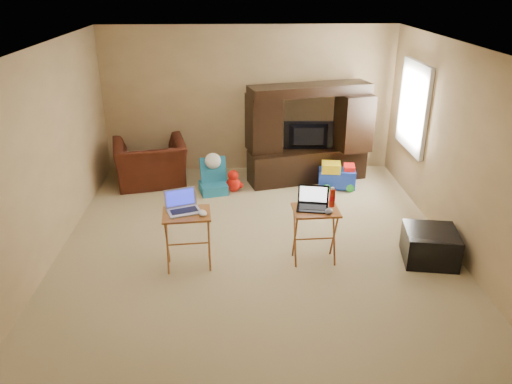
{
  "coord_description": "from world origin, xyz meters",
  "views": [
    {
      "loc": [
        -0.23,
        -5.77,
        3.23
      ],
      "look_at": [
        0.0,
        -0.2,
        0.8
      ],
      "focal_mm": 35.0,
      "sensor_mm": 36.0,
      "label": 1
    }
  ],
  "objects_px": {
    "television": "(309,137)",
    "tray_table_left": "(188,240)",
    "tray_table_right": "(315,235)",
    "water_bottle": "(332,198)",
    "push_toy": "(337,175)",
    "laptop_right": "(313,199)",
    "plush_toy": "(233,181)",
    "child_rocker": "(213,177)",
    "mouse_right": "(329,211)",
    "mouse_left": "(203,213)",
    "ottoman": "(430,246)",
    "laptop_left": "(183,203)",
    "entertainment_center": "(308,134)",
    "recliner": "(151,163)"
  },
  "relations": [
    {
      "from": "mouse_right",
      "to": "water_bottle",
      "type": "bearing_deg",
      "value": 70.71
    },
    {
      "from": "entertainment_center",
      "to": "laptop_right",
      "type": "distance_m",
      "value": 2.65
    },
    {
      "from": "television",
      "to": "tray_table_left",
      "type": "relative_size",
      "value": 1.16
    },
    {
      "from": "child_rocker",
      "to": "laptop_left",
      "type": "relative_size",
      "value": 1.49
    },
    {
      "from": "push_toy",
      "to": "laptop_right",
      "type": "xyz_separation_m",
      "value": [
        -0.76,
        -2.24,
        0.59
      ]
    },
    {
      "from": "plush_toy",
      "to": "water_bottle",
      "type": "xyz_separation_m",
      "value": [
        1.18,
        -2.11,
        0.62
      ]
    },
    {
      "from": "entertainment_center",
      "to": "ottoman",
      "type": "bearing_deg",
      "value": -80.89
    },
    {
      "from": "television",
      "to": "tray_table_left",
      "type": "distance_m",
      "value": 3.25
    },
    {
      "from": "plush_toy",
      "to": "mouse_left",
      "type": "bearing_deg",
      "value": -98.29
    },
    {
      "from": "ottoman",
      "to": "push_toy",
      "type": "bearing_deg",
      "value": 107.03
    },
    {
      "from": "push_toy",
      "to": "ottoman",
      "type": "relative_size",
      "value": 0.97
    },
    {
      "from": "recliner",
      "to": "child_rocker",
      "type": "relative_size",
      "value": 2.05
    },
    {
      "from": "recliner",
      "to": "laptop_right",
      "type": "xyz_separation_m",
      "value": [
        2.31,
        -2.55,
        0.45
      ]
    },
    {
      "from": "laptop_left",
      "to": "entertainment_center",
      "type": "bearing_deg",
      "value": 35.73
    },
    {
      "from": "television",
      "to": "tray_table_right",
      "type": "distance_m",
      "value": 2.65
    },
    {
      "from": "tray_table_right",
      "to": "entertainment_center",
      "type": "bearing_deg",
      "value": 81.77
    },
    {
      "from": "push_toy",
      "to": "tray_table_right",
      "type": "height_order",
      "value": "tray_table_right"
    },
    {
      "from": "entertainment_center",
      "to": "mouse_right",
      "type": "xyz_separation_m",
      "value": [
        -0.14,
        -2.77,
        -0.09
      ]
    },
    {
      "from": "tray_table_right",
      "to": "child_rocker",
      "type": "bearing_deg",
      "value": 118.91
    },
    {
      "from": "plush_toy",
      "to": "water_bottle",
      "type": "relative_size",
      "value": 1.71
    },
    {
      "from": "tray_table_left",
      "to": "push_toy",
      "type": "bearing_deg",
      "value": 41.3
    },
    {
      "from": "child_rocker",
      "to": "mouse_right",
      "type": "bearing_deg",
      "value": -71.23
    },
    {
      "from": "television",
      "to": "tray_table_right",
      "type": "height_order",
      "value": "television"
    },
    {
      "from": "child_rocker",
      "to": "laptop_left",
      "type": "bearing_deg",
      "value": -109.71
    },
    {
      "from": "laptop_right",
      "to": "child_rocker",
      "type": "bearing_deg",
      "value": 131.29
    },
    {
      "from": "push_toy",
      "to": "laptop_left",
      "type": "height_order",
      "value": "laptop_left"
    },
    {
      "from": "mouse_right",
      "to": "child_rocker",
      "type": "bearing_deg",
      "value": 122.28
    },
    {
      "from": "entertainment_center",
      "to": "water_bottle",
      "type": "distance_m",
      "value": 2.57
    },
    {
      "from": "television",
      "to": "mouse_left",
      "type": "distance_m",
      "value": 3.18
    },
    {
      "from": "ottoman",
      "to": "tray_table_right",
      "type": "relative_size",
      "value": 0.88
    },
    {
      "from": "plush_toy",
      "to": "laptop_left",
      "type": "bearing_deg",
      "value": -104.07
    },
    {
      "from": "tray_table_right",
      "to": "water_bottle",
      "type": "bearing_deg",
      "value": 19.48
    },
    {
      "from": "television",
      "to": "mouse_right",
      "type": "height_order",
      "value": "television"
    },
    {
      "from": "laptop_left",
      "to": "push_toy",
      "type": "bearing_deg",
      "value": 25.3
    },
    {
      "from": "water_bottle",
      "to": "tray_table_right",
      "type": "bearing_deg",
      "value": -158.2
    },
    {
      "from": "television",
      "to": "laptop_left",
      "type": "relative_size",
      "value": 2.22
    },
    {
      "from": "child_rocker",
      "to": "ottoman",
      "type": "relative_size",
      "value": 0.9
    },
    {
      "from": "mouse_left",
      "to": "laptop_left",
      "type": "bearing_deg",
      "value": 155.56
    },
    {
      "from": "plush_toy",
      "to": "laptop_right",
      "type": "distance_m",
      "value": 2.45
    },
    {
      "from": "tray_table_left",
      "to": "laptop_right",
      "type": "relative_size",
      "value": 1.96
    },
    {
      "from": "tray_table_left",
      "to": "mouse_right",
      "type": "xyz_separation_m",
      "value": [
        1.64,
        -0.05,
        0.37
      ]
    },
    {
      "from": "plush_toy",
      "to": "water_bottle",
      "type": "distance_m",
      "value": 2.5
    },
    {
      "from": "recliner",
      "to": "child_rocker",
      "type": "height_order",
      "value": "recliner"
    },
    {
      "from": "laptop_right",
      "to": "mouse_left",
      "type": "height_order",
      "value": "laptop_right"
    },
    {
      "from": "plush_toy",
      "to": "push_toy",
      "type": "xyz_separation_m",
      "value": [
        1.7,
        0.06,
        0.04
      ]
    },
    {
      "from": "ottoman",
      "to": "tray_table_left",
      "type": "distance_m",
      "value": 2.94
    },
    {
      "from": "television",
      "to": "push_toy",
      "type": "distance_m",
      "value": 0.79
    },
    {
      "from": "ottoman",
      "to": "tray_table_left",
      "type": "bearing_deg",
      "value": -179.37
    },
    {
      "from": "laptop_right",
      "to": "water_bottle",
      "type": "height_order",
      "value": "laptop_right"
    },
    {
      "from": "tray_table_right",
      "to": "mouse_right",
      "type": "height_order",
      "value": "mouse_right"
    }
  ]
}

